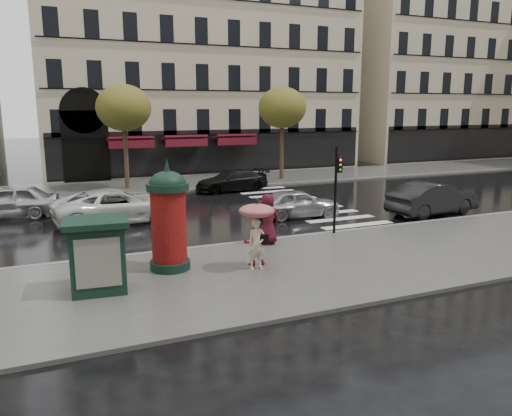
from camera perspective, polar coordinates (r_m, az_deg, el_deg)
name	(u,v)px	position (r m, az deg, el deg)	size (l,w,h in m)	color
ground	(276,267)	(16.76, 2.28, -6.79)	(160.00, 160.00, 0.00)	black
near_sidewalk	(282,270)	(16.31, 3.04, -7.09)	(90.00, 7.00, 0.12)	#474744
far_sidewalk	(155,185)	(34.45, -11.42, 2.59)	(90.00, 6.00, 0.12)	#474744
near_kerb	(243,243)	(19.37, -1.54, -4.03)	(90.00, 0.25, 0.14)	slate
far_kerb	(166,192)	(31.55, -10.29, 1.85)	(90.00, 0.25, 0.14)	slate
zebra_crossing	(299,203)	(27.69, 4.98, 0.52)	(3.60, 11.75, 0.01)	silver
bldg_far_corner	(192,36)	(46.58, -7.33, 18.88)	(26.00, 14.00, 22.90)	#B7A88C
bldg_far_right	(440,50)	(60.61, 20.26, 16.55)	(24.00, 14.00, 22.90)	#B7A88C
tree_far_left	(124,108)	(32.72, -14.90, 10.97)	(3.40, 3.40, 6.64)	#38281C
tree_far_right	(282,108)	(36.04, 3.01, 11.34)	(3.40, 3.40, 6.64)	#38281C
woman_umbrella	(257,225)	(15.81, 0.09, -1.99)	(1.14, 1.14, 2.20)	beige
woman_red	(254,243)	(16.45, -0.20, -3.98)	(0.72, 0.56, 1.49)	#AE1532
man_burgundy	(268,219)	(18.89, 1.34, -1.27)	(0.94, 0.61, 1.92)	#470E1A
morris_column	(169,217)	(16.03, -9.96, -0.99)	(1.33, 1.33, 3.58)	black
traffic_light	(337,181)	(20.47, 9.21, 3.02)	(0.24, 0.34, 3.58)	black
newsstand	(98,254)	(14.72, -17.64, -5.07)	(1.86, 1.61, 2.09)	black
car_silver	(297,203)	(24.10, 4.76, 0.56)	(1.64, 4.09, 1.39)	#ACABB0
car_darkgrey	(433,199)	(26.13, 19.54, 1.03)	(1.71, 4.89, 1.61)	black
car_white	(117,206)	(23.70, -15.60, 0.21)	(2.63, 5.69, 1.58)	silver
car_black	(232,180)	(31.64, -2.81, 3.16)	(1.89, 4.65, 1.35)	black
car_far_silver	(7,201)	(26.66, -26.54, 0.68)	(1.91, 4.75, 1.62)	#B7B7BC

